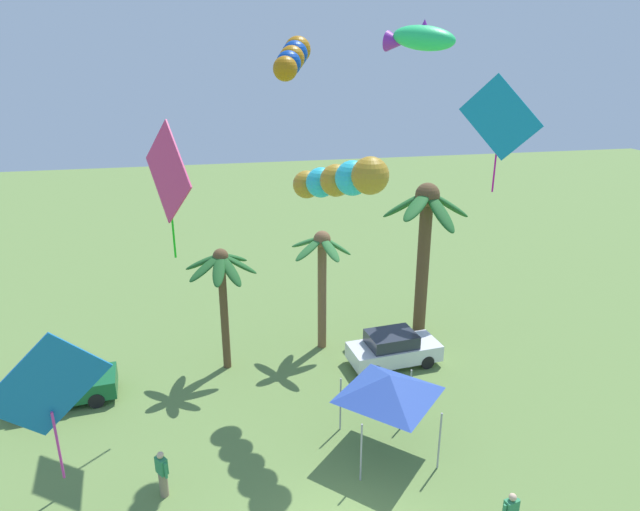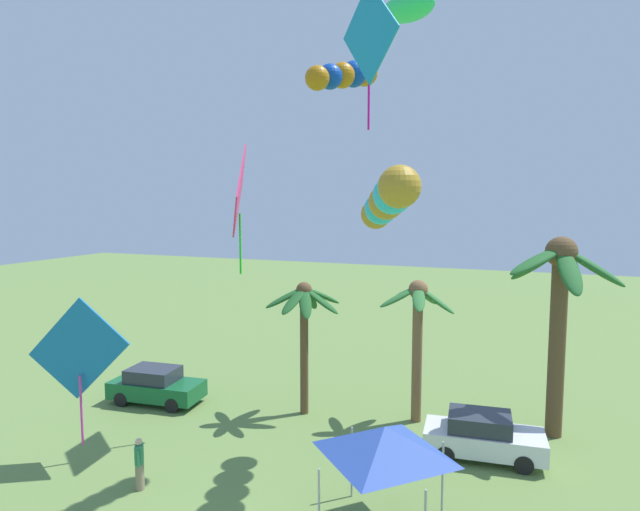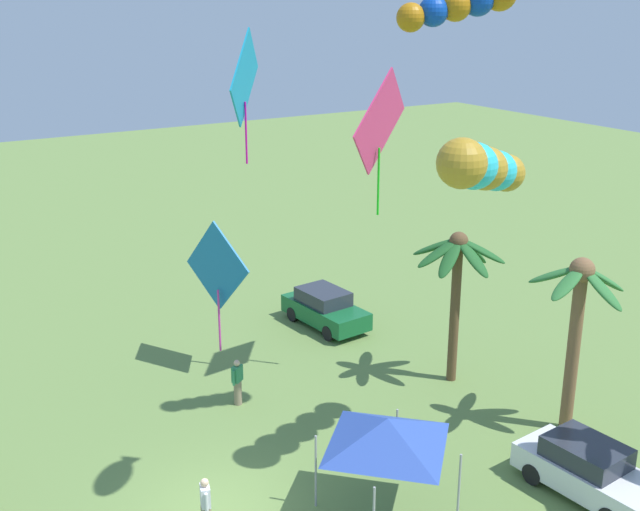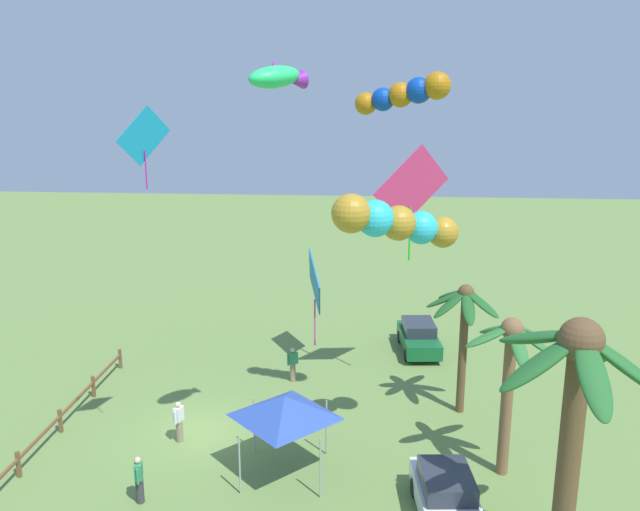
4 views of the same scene
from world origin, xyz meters
name	(u,v)px [view 4 (image 4 of 4)]	position (x,y,z in m)	size (l,w,h in m)	color
ground_plane	(201,432)	(0.00, 0.00, 0.00)	(120.00, 120.00, 0.00)	olive
palm_tree_0	(464,315)	(-2.53, 10.08, 4.15)	(3.04, 2.96, 5.39)	brown
palm_tree_1	(510,362)	(1.83, 10.99, 4.06)	(2.89, 3.08, 5.58)	brown
palm_tree_2	(575,396)	(6.80, 11.50, 5.31)	(4.06, 4.22, 7.34)	brown
rail_fence	(60,418)	(0.45, -5.31, 0.60)	(12.16, 0.12, 0.95)	brown
parked_car_0	(419,337)	(-8.88, 8.84, 0.75)	(4.04, 2.06, 1.51)	#145B2D
parked_car_1	(447,497)	(4.52, 8.81, 0.75)	(4.04, 2.06, 1.51)	silver
spectator_0	(179,421)	(0.73, -0.59, 0.81)	(0.53, 0.33, 1.59)	gray
spectator_1	(139,479)	(4.48, -0.75, 0.81)	(0.54, 0.31, 1.59)	#38383D
spectator_2	(293,364)	(-4.83, 2.97, 0.81)	(0.40, 0.47, 1.59)	gray
festival_tent	(285,407)	(2.48, 3.62, 2.47)	(2.86, 2.86, 2.85)	#9E9EA3
kite_tube_0	(405,94)	(0.07, 7.40, 12.59)	(1.60, 3.09, 1.39)	#B36F0F
kite_tube_1	(393,222)	(1.61, 7.05, 8.62)	(2.65, 4.13, 1.99)	#B58724
kite_diamond_2	(315,284)	(-7.77, 3.70, 3.73)	(3.53, 0.82, 4.99)	#1569B2
kite_fish_3	(278,77)	(2.85, 3.60, 13.05)	(1.92, 1.90, 0.87)	#28DC6E
kite_diamond_4	(411,188)	(-4.15, 7.94, 8.90)	(1.60, 3.09, 4.76)	#E2346F
kite_diamond_5	(144,137)	(3.14, -0.36, 11.35)	(1.32, 1.22, 2.47)	#1488B3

